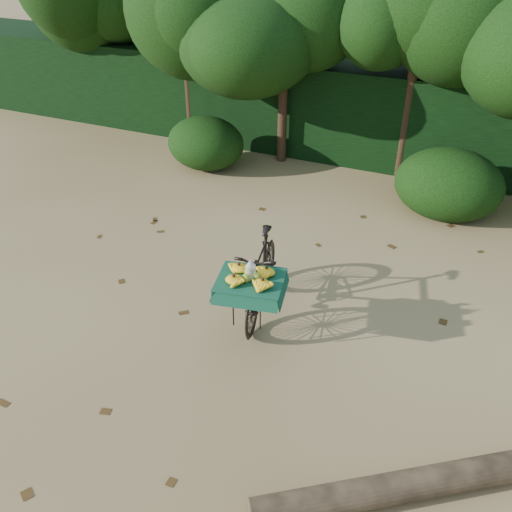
% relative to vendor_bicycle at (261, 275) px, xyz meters
% --- Properties ---
extents(ground, '(80.00, 80.00, 0.00)m').
position_rel_vendor_bicycle_xyz_m(ground, '(0.27, -0.67, -0.52)').
color(ground, tan).
rests_on(ground, ground).
extents(vendor_bicycle, '(0.95, 1.84, 1.03)m').
position_rel_vendor_bicycle_xyz_m(vendor_bicycle, '(0.00, 0.00, 0.00)').
color(vendor_bicycle, black).
rests_on(vendor_bicycle, ground).
extents(fallen_log, '(3.18, 2.34, 0.27)m').
position_rel_vendor_bicycle_xyz_m(fallen_log, '(2.58, -1.61, -0.39)').
color(fallen_log, brown).
rests_on(fallen_log, ground).
extents(hedge_backdrop, '(26.00, 1.80, 1.80)m').
position_rel_vendor_bicycle_xyz_m(hedge_backdrop, '(0.27, 5.63, 0.38)').
color(hedge_backdrop, black).
rests_on(hedge_backdrop, ground).
extents(tree_row, '(14.50, 2.00, 4.00)m').
position_rel_vendor_bicycle_xyz_m(tree_row, '(-0.38, 4.83, 1.48)').
color(tree_row, black).
rests_on(tree_row, ground).
extents(bush_clumps, '(8.80, 1.70, 0.90)m').
position_rel_vendor_bicycle_xyz_m(bush_clumps, '(0.77, 3.63, -0.07)').
color(bush_clumps, black).
rests_on(bush_clumps, ground).
extents(leaf_litter, '(7.00, 7.30, 0.01)m').
position_rel_vendor_bicycle_xyz_m(leaf_litter, '(0.27, -0.02, -0.52)').
color(leaf_litter, '#442D12').
rests_on(leaf_litter, ground).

